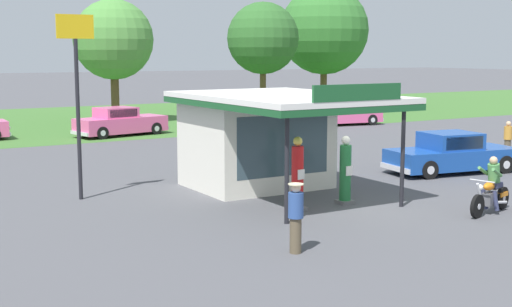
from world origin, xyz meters
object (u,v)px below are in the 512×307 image
at_px(motorcycle_with_rider, 492,190).
at_px(bystander_strolling_foreground, 296,216).
at_px(parked_car_back_row_far_right, 342,113).
at_px(featured_classic_sedan, 452,154).
at_px(bystander_standing_back_lot, 508,139).
at_px(parked_car_back_row_centre_right, 120,123).
at_px(roadside_pole_sign, 77,76).
at_px(gas_pump_offside, 345,173).
at_px(gas_pump_nearside, 298,177).

relative_size(motorcycle_with_rider, bystander_strolling_foreground, 1.34).
bearing_deg(parked_car_back_row_far_right, featured_classic_sedan, -114.58).
distance_m(motorcycle_with_rider, featured_classic_sedan, 6.75).
relative_size(bystander_strolling_foreground, bystander_standing_back_lot, 1.01).
height_order(motorcycle_with_rider, parked_car_back_row_centre_right, motorcycle_with_rider).
xyz_separation_m(motorcycle_with_rider, roadside_pole_sign, (-9.12, 7.65, 3.04)).
height_order(gas_pump_offside, featured_classic_sedan, gas_pump_offside).
height_order(gas_pump_nearside, parked_car_back_row_far_right, gas_pump_nearside).
distance_m(gas_pump_nearside, bystander_strolling_foreground, 4.28).
relative_size(gas_pump_offside, bystander_standing_back_lot, 1.28).
bearing_deg(parked_car_back_row_centre_right, gas_pump_offside, -91.00).
xyz_separation_m(featured_classic_sedan, bystander_strolling_foreground, (-10.91, -5.79, 0.17)).
height_order(parked_car_back_row_centre_right, bystander_standing_back_lot, bystander_standing_back_lot).
bearing_deg(gas_pump_nearside, bystander_standing_back_lot, 15.42).
xyz_separation_m(gas_pump_offside, parked_car_back_row_far_right, (14.04, 18.15, -0.19)).
height_order(gas_pump_offside, motorcycle_with_rider, gas_pump_offside).
height_order(gas_pump_offside, parked_car_back_row_centre_right, gas_pump_offside).
height_order(parked_car_back_row_far_right, bystander_strolling_foreground, bystander_strolling_foreground).
xyz_separation_m(featured_classic_sedan, bystander_standing_back_lot, (4.69, 1.35, 0.15)).
relative_size(parked_car_back_row_centre_right, bystander_standing_back_lot, 3.38).
xyz_separation_m(featured_classic_sedan, parked_car_back_row_centre_right, (-6.44, 17.54, 0.03)).
relative_size(gas_pump_nearside, featured_classic_sedan, 0.39).
height_order(parked_car_back_row_centre_right, parked_car_back_row_far_right, parked_car_back_row_far_right).
relative_size(motorcycle_with_rider, parked_car_back_row_far_right, 0.42).
bearing_deg(gas_pump_offside, bystander_standing_back_lot, 17.55).
xyz_separation_m(gas_pump_offside, parked_car_back_row_centre_right, (0.35, 19.82, -0.22)).
bearing_deg(featured_classic_sedan, bystander_standing_back_lot, 16.04).
distance_m(gas_pump_nearside, gas_pump_offside, 1.69).
distance_m(motorcycle_with_rider, bystander_standing_back_lot, 11.07).
xyz_separation_m(gas_pump_nearside, parked_car_back_row_centre_right, (2.03, 19.82, -0.26)).
relative_size(parked_car_back_row_centre_right, bystander_strolling_foreground, 3.34).
xyz_separation_m(gas_pump_offside, bystander_standing_back_lot, (11.47, 3.63, -0.10)).
height_order(gas_pump_nearside, bystander_strolling_foreground, gas_pump_nearside).
xyz_separation_m(parked_car_back_row_centre_right, roadside_pole_sign, (-6.80, -15.24, 2.99)).
bearing_deg(parked_car_back_row_far_right, gas_pump_offside, -127.73).
xyz_separation_m(bystander_strolling_foreground, roadside_pole_sign, (-2.33, 8.09, 2.85)).
xyz_separation_m(gas_pump_nearside, roadside_pole_sign, (-4.77, 4.58, 2.73)).
bearing_deg(gas_pump_offside, roadside_pole_sign, 144.64).
distance_m(bystander_strolling_foreground, bystander_standing_back_lot, 17.16).
bearing_deg(bystander_standing_back_lot, gas_pump_nearside, -164.58).
bearing_deg(gas_pump_nearside, gas_pump_offside, -0.00).
distance_m(gas_pump_offside, featured_classic_sedan, 7.16).
height_order(gas_pump_nearside, featured_classic_sedan, gas_pump_nearside).
height_order(parked_car_back_row_far_right, roadside_pole_sign, roadside_pole_sign).
relative_size(gas_pump_offside, featured_classic_sedan, 0.38).
bearing_deg(parked_car_back_row_far_right, bystander_strolling_foreground, -129.99).
bearing_deg(featured_classic_sedan, gas_pump_offside, -161.42).
bearing_deg(motorcycle_with_rider, parked_car_back_row_far_right, 61.79).
height_order(featured_classic_sedan, bystander_standing_back_lot, bystander_standing_back_lot).
xyz_separation_m(parked_car_back_row_centre_right, bystander_standing_back_lot, (11.13, -16.19, 0.12)).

